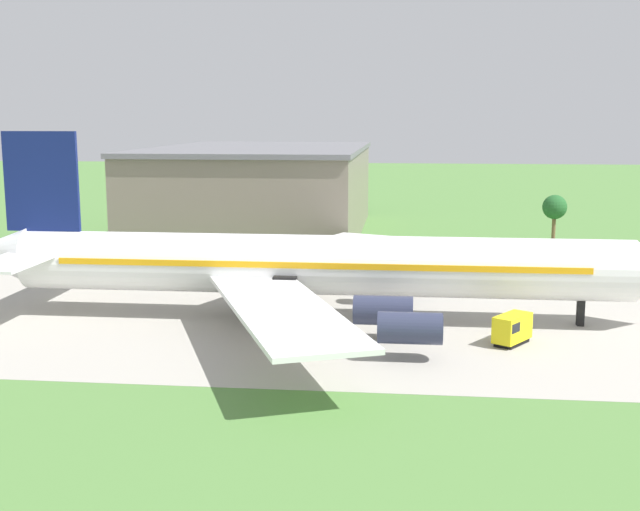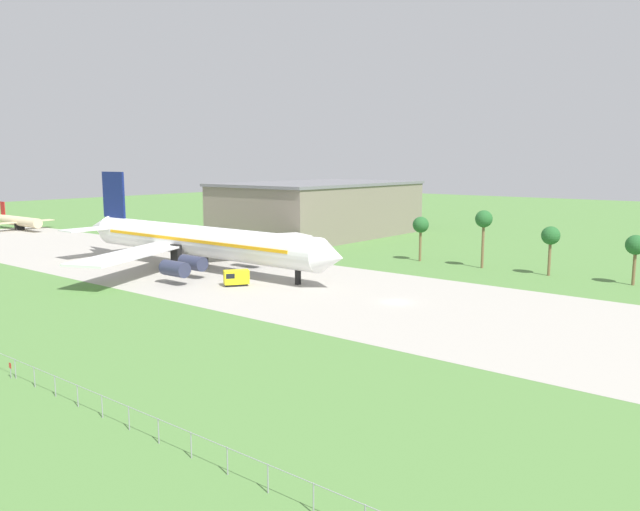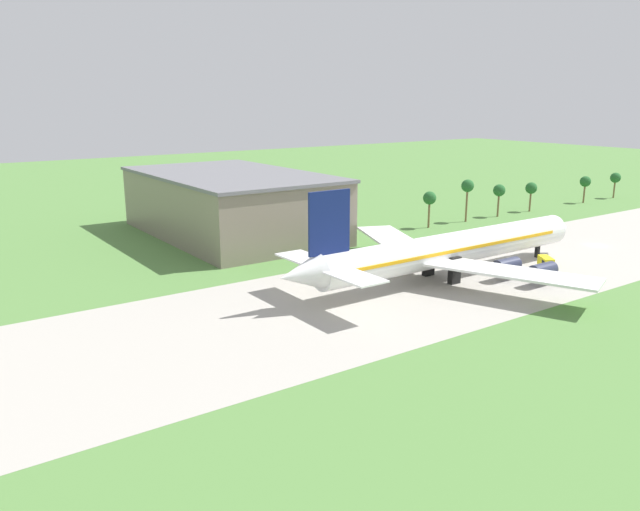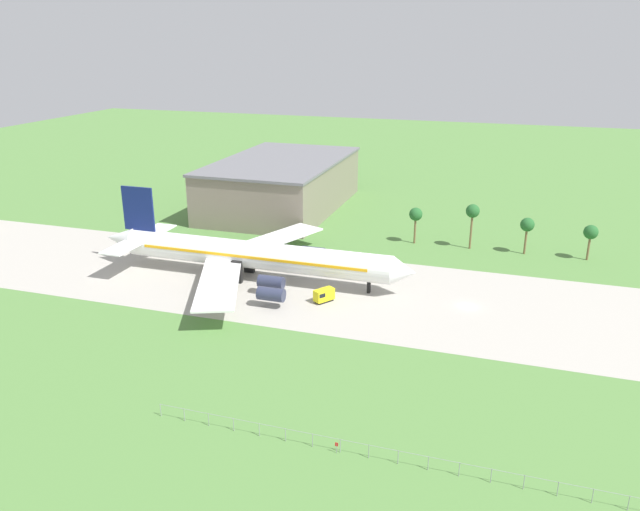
% 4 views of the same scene
% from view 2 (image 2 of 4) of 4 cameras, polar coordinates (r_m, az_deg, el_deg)
% --- Properties ---
extents(ground_plane, '(600.00, 600.00, 0.00)m').
position_cam_2_polar(ground_plane, '(100.65, 6.99, -4.26)').
color(ground_plane, '#517F3D').
extents(taxiway_strip, '(320.00, 44.00, 0.02)m').
position_cam_2_polar(taxiway_strip, '(100.65, 6.99, -4.25)').
color(taxiway_strip, '#A8A399').
rests_on(taxiway_strip, ground_plane).
extents(jet_airliner, '(77.58, 61.59, 19.85)m').
position_cam_2_polar(jet_airliner, '(133.17, -11.35, 1.34)').
color(jet_airliner, white).
rests_on(jet_airliner, ground_plane).
extents(regional_aircraft, '(24.84, 22.22, 8.84)m').
position_cam_2_polar(regional_aircraft, '(225.81, -25.81, 2.84)').
color(regional_aircraft, beige).
rests_on(regional_aircraft, ground_plane).
extents(baggage_tug, '(4.17, 4.81, 2.89)m').
position_cam_2_polar(baggage_tug, '(113.47, -7.72, -2.01)').
color(baggage_tug, black).
rests_on(baggage_tug, ground_plane).
extents(perimeter_fence, '(80.10, 0.10, 2.10)m').
position_cam_2_polar(perimeter_fence, '(62.47, -21.30, -11.53)').
color(perimeter_fence, gray).
rests_on(perimeter_fence, ground_plane).
extents(no_stopping_sign, '(0.44, 0.08, 1.68)m').
position_cam_2_polar(no_stopping_sign, '(73.05, -26.46, -9.25)').
color(no_stopping_sign, gray).
rests_on(no_stopping_sign, ground_plane).
extents(terminal_building, '(36.72, 61.20, 16.08)m').
position_cam_2_polar(terminal_building, '(188.04, -0.04, 4.28)').
color(terminal_building, slate).
rests_on(terminal_building, ground_plane).
extents(palm_tree_row, '(95.26, 3.60, 12.21)m').
position_cam_2_polar(palm_tree_row, '(126.26, 25.98, 1.18)').
color(palm_tree_row, brown).
rests_on(palm_tree_row, ground_plane).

